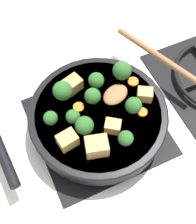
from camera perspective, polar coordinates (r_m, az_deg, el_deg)
ground_plane at (r=0.79m, az=-0.00°, el=-2.69°), size 2.40×2.40×0.00m
front_burner_grate at (r=0.78m, az=-0.00°, el=-2.29°), size 0.31×0.31×0.03m
skillet_pan at (r=0.74m, az=-0.14°, el=-0.86°), size 0.33×0.42×0.05m
wooden_spoon at (r=0.79m, az=7.89°, el=7.51°), size 0.25×0.25×0.02m
tofu_cube_center_large at (r=0.67m, az=-0.23°, el=-6.32°), size 0.05×0.06×0.04m
tofu_cube_near_handle at (r=0.69m, az=2.72°, el=-2.64°), size 0.04×0.04×0.03m
tofu_cube_east_chunk at (r=0.74m, az=8.55°, el=3.18°), size 0.04×0.05×0.03m
tofu_cube_west_chunk at (r=0.68m, az=-5.60°, el=-5.14°), size 0.04×0.05×0.03m
tofu_cube_back_piece at (r=0.75m, az=-4.66°, el=5.03°), size 0.04×0.05×0.03m
broccoli_floret_near_spoon at (r=0.73m, az=-6.49°, el=3.87°), size 0.05×0.05×0.05m
broccoli_floret_center_top at (r=0.72m, az=-1.27°, el=2.80°), size 0.04×0.04×0.05m
broccoli_floret_east_rim at (r=0.75m, az=-0.34°, el=5.80°), size 0.04×0.04×0.05m
broccoli_floret_west_rim at (r=0.67m, az=5.08°, el=-4.82°), size 0.03×0.03×0.04m
broccoli_floret_north_edge at (r=0.71m, az=6.50°, el=1.18°), size 0.04×0.04×0.05m
broccoli_floret_south_cluster at (r=0.70m, az=-8.67°, el=-1.12°), size 0.03×0.03×0.04m
broccoli_floret_mid_floret at (r=0.70m, az=-4.75°, el=-0.57°), size 0.03×0.03×0.04m
broccoli_floret_small_inner at (r=0.68m, az=-2.50°, el=-2.51°), size 0.04×0.04×0.05m
broccoli_floret_tall_stem at (r=0.76m, az=4.42°, el=7.56°), size 0.05×0.05×0.05m
carrot_slice_orange_thin at (r=0.78m, az=6.43°, el=5.54°), size 0.03×0.03×0.01m
carrot_slice_near_center at (r=0.73m, az=8.11°, el=-0.03°), size 0.02×0.02×0.01m
carrot_slice_edge_slice at (r=0.73m, az=-3.56°, el=0.90°), size 0.03×0.03×0.01m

